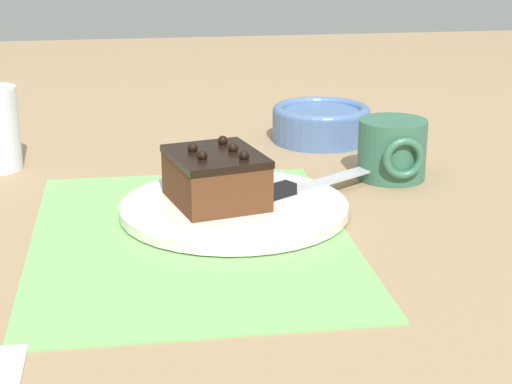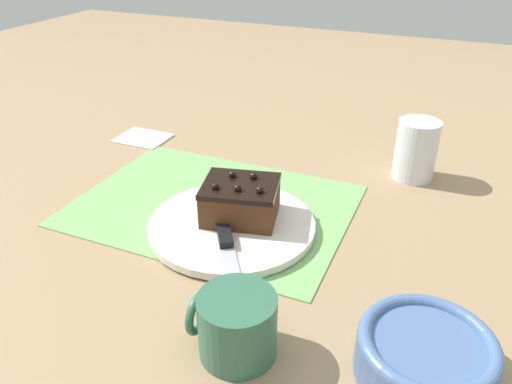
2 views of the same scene
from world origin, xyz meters
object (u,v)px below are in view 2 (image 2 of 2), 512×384
object	(u,v)px
drinking_glass	(416,150)
coffee_mug	(236,325)
serving_knife	(227,248)
small_bowl	(426,355)
cake_plate	(232,225)
chocolate_cake	(241,200)

from	to	relation	value
drinking_glass	coffee_mug	world-z (taller)	drinking_glass
serving_knife	small_bowl	distance (m)	0.30
cake_plate	small_bowl	size ratio (longest dim) A/B	1.78
coffee_mug	drinking_glass	bearing A→B (deg)	-103.17
serving_knife	drinking_glass	xyz separation A→B (m)	(-0.21, -0.37, 0.04)
small_bowl	coffee_mug	world-z (taller)	coffee_mug
chocolate_cake	drinking_glass	size ratio (longest dim) A/B	1.20
chocolate_cake	small_bowl	xyz separation A→B (m)	(-0.31, 0.19, -0.02)
cake_plate	serving_knife	world-z (taller)	serving_knife
cake_plate	drinking_glass	bearing A→B (deg)	-128.03
small_bowl	drinking_glass	bearing A→B (deg)	-80.63
cake_plate	chocolate_cake	size ratio (longest dim) A/B	1.94
serving_knife	small_bowl	xyz separation A→B (m)	(-0.29, 0.10, 0.01)
drinking_glass	cake_plate	bearing A→B (deg)	51.97
cake_plate	coffee_mug	size ratio (longest dim) A/B	2.67
chocolate_cake	drinking_glass	bearing A→B (deg)	-129.21
coffee_mug	serving_knife	bearing A→B (deg)	-60.45
chocolate_cake	coffee_mug	distance (m)	0.27
cake_plate	serving_knife	size ratio (longest dim) A/B	1.46
chocolate_cake	drinking_glass	xyz separation A→B (m)	(-0.23, -0.28, 0.01)
drinking_glass	small_bowl	distance (m)	0.48
cake_plate	coffee_mug	bearing A→B (deg)	116.90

